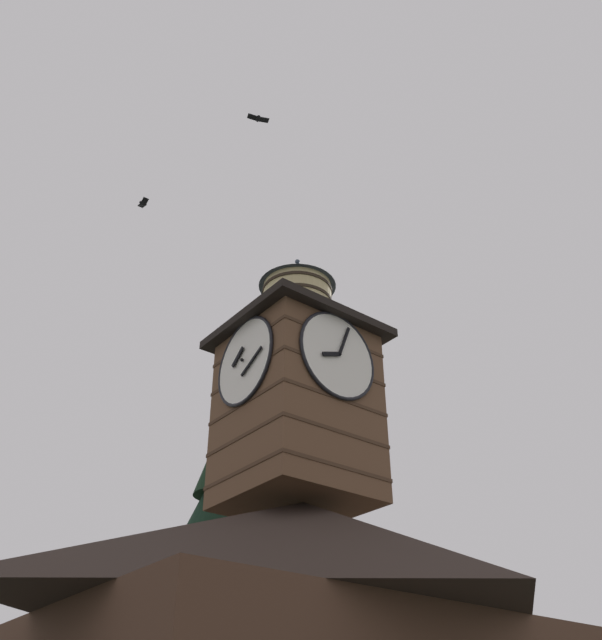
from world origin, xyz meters
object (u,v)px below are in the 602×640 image
(clock_tower, at_px, (297,391))
(moon, at_px, (124,602))
(flying_bird_high, at_px, (143,203))
(flying_bird_low, at_px, (258,119))
(pine_tree_behind, at_px, (211,628))

(clock_tower, bearing_deg, moon, -107.58)
(flying_bird_high, bearing_deg, clock_tower, 144.16)
(clock_tower, relative_size, flying_bird_high, 15.03)
(clock_tower, relative_size, flying_bird_low, 12.30)
(clock_tower, distance_m, flying_bird_low, 8.14)
(clock_tower, bearing_deg, flying_bird_low, 35.25)
(clock_tower, xyz_separation_m, flying_bird_high, (4.26, -3.07, 7.01))
(flying_bird_low, bearing_deg, moon, -111.22)
(flying_bird_high, bearing_deg, moon, -116.22)
(moon, xyz_separation_m, flying_bird_low, (13.63, 35.10, 6.97))
(flying_bird_high, xyz_separation_m, flying_bird_low, (-1.02, 5.36, 0.10))
(moon, bearing_deg, pine_tree_behind, 71.09)
(clock_tower, xyz_separation_m, pine_tree_behind, (-1.17, -5.89, -5.49))
(moon, xyz_separation_m, flying_bird_high, (14.65, 29.74, 6.86))
(clock_tower, distance_m, flying_bird_high, 8.76)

